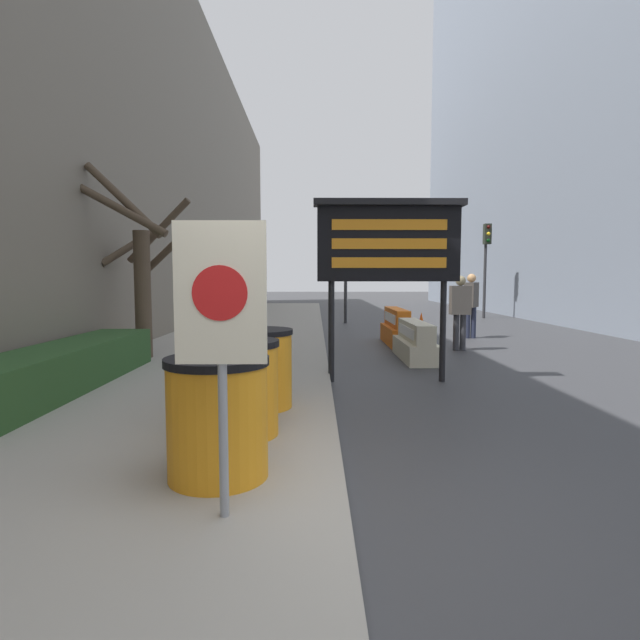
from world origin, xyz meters
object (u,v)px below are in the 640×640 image
barrel_drum_middle (239,387)px  traffic_light_far_side (486,250)px  barrel_drum_back (259,368)px  traffic_cone_near (391,320)px  traffic_light_near_curb (346,245)px  jersey_barrier_orange_near (396,328)px  message_board (388,244)px  barrel_drum_foreground (218,417)px  jersey_barrier_cream (415,343)px  pedestrian_passerby (471,300)px  pedestrian_worker (460,306)px  traffic_cone_mid (421,327)px  warning_sign (221,316)px

barrel_drum_middle → traffic_light_far_side: traffic_light_far_side is taller
barrel_drum_back → traffic_cone_near: barrel_drum_back is taller
barrel_drum_middle → barrel_drum_back: size_ratio=1.00×
barrel_drum_middle → traffic_light_near_curb: (1.89, 13.83, 2.31)m
jersey_barrier_orange_near → traffic_light_near_curb: size_ratio=0.54×
barrel_drum_back → traffic_light_far_side: bearing=62.5°
message_board → traffic_light_far_side: 14.25m
barrel_drum_back → message_board: (1.84, 2.13, 1.63)m
barrel_drum_back → barrel_drum_foreground: bearing=-92.3°
jersey_barrier_cream → barrel_drum_back: bearing=-122.2°
barrel_drum_middle → pedestrian_passerby: 10.46m
barrel_drum_middle → pedestrian_worker: 7.90m
barrel_drum_middle → traffic_light_far_side: size_ratio=0.24×
pedestrian_passerby → barrel_drum_middle: bearing=6.3°
pedestrian_worker → pedestrian_passerby: (1.00, 2.38, 0.04)m
jersey_barrier_orange_near → message_board: bearing=-101.1°
jersey_barrier_cream → jersey_barrier_orange_near: bearing=90.0°
barrel_drum_foreground → pedestrian_passerby: (5.13, 10.16, 0.46)m
jersey_barrier_cream → pedestrian_worker: bearing=44.8°
barrel_drum_back → pedestrian_passerby: 9.51m
barrel_drum_foreground → traffic_light_near_curb: 15.19m
traffic_cone_mid → message_board: bearing=-107.6°
warning_sign → traffic_cone_near: 13.31m
traffic_cone_near → traffic_light_near_curb: 3.94m
traffic_light_far_side → pedestrian_worker: bearing=-112.0°
barrel_drum_foreground → traffic_light_near_curb: (1.89, 14.89, 2.31)m
jersey_barrier_orange_near → traffic_cone_mid: size_ratio=2.78×
barrel_drum_middle → jersey_barrier_cream: (2.84, 5.43, -0.26)m
barrel_drum_back → traffic_cone_mid: barrel_drum_back is taller
barrel_drum_foreground → traffic_light_far_side: traffic_light_far_side is taller
pedestrian_passerby → jersey_barrier_orange_near: bearing=-25.7°
barrel_drum_foreground → warning_sign: bearing=-76.2°
barrel_drum_back → jersey_barrier_cream: barrel_drum_back is taller
traffic_light_near_curb → barrel_drum_middle: bearing=-97.8°
traffic_cone_mid → traffic_light_near_curb: 6.16m
pedestrian_passerby → barrel_drum_back: bearing=3.6°
pedestrian_passerby → warning_sign: bearing=11.1°
traffic_cone_mid → traffic_light_far_side: traffic_light_far_side is taller
traffic_light_near_curb → traffic_light_far_side: (6.02, 2.27, -0.06)m
barrel_drum_back → warning_sign: (0.08, -2.79, 0.84)m
jersey_barrier_cream → traffic_cone_mid: 3.14m
barrel_drum_middle → message_board: size_ratio=0.32×
jersey_barrier_orange_near → traffic_cone_near: (0.38, 3.32, -0.07)m
barrel_drum_middle → traffic_cone_mid: bearing=67.0°
message_board → jersey_barrier_orange_near: bearing=78.9°
barrel_drum_middle → jersey_barrier_cream: bearing=62.4°
warning_sign → traffic_cone_mid: 10.83m
pedestrian_worker → traffic_cone_near: bearing=102.8°
traffic_light_near_curb → pedestrian_worker: bearing=-72.5°
barrel_drum_back → pedestrian_passerby: size_ratio=0.52×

